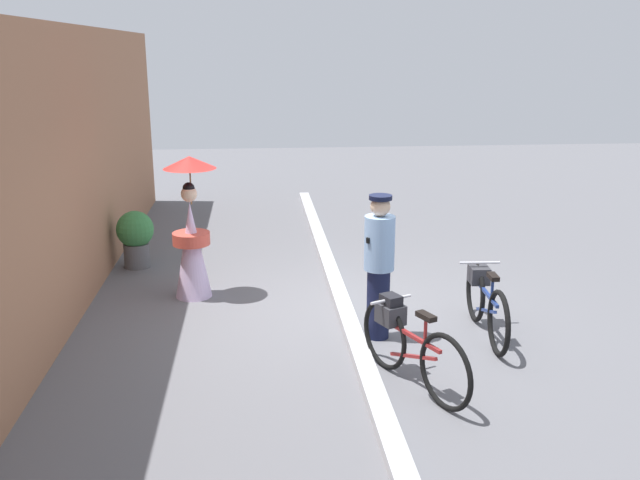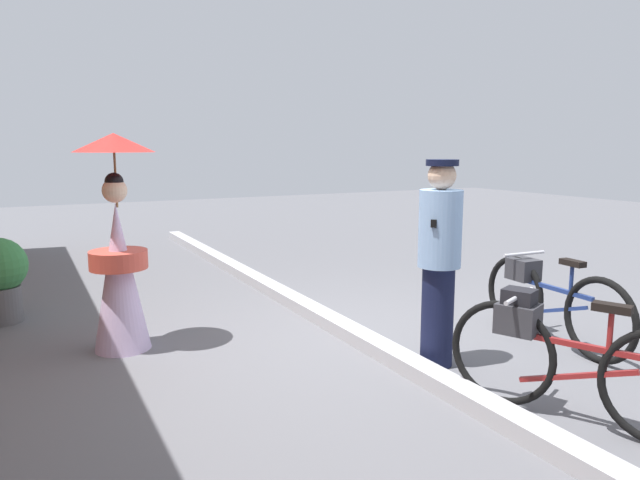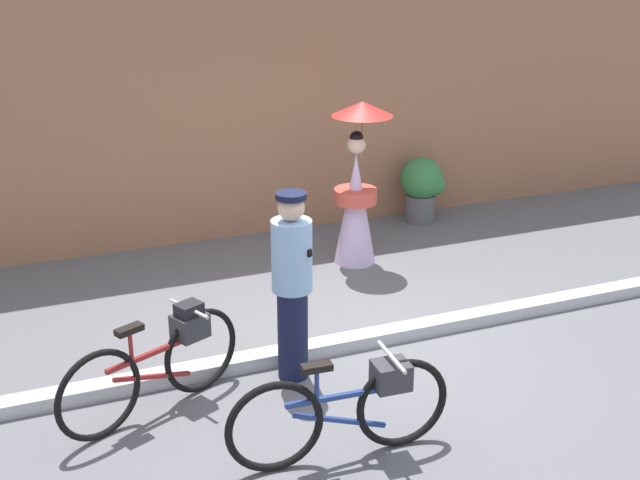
{
  "view_description": "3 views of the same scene",
  "coord_description": "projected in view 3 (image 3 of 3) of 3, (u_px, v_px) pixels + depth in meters",
  "views": [
    {
      "loc": [
        -7.95,
        1.07,
        3.2
      ],
      "look_at": [
        0.58,
        0.25,
        0.81
      ],
      "focal_mm": 38.69,
      "sensor_mm": 36.0,
      "label": 1
    },
    {
      "loc": [
        -4.27,
        2.64,
        1.76
      ],
      "look_at": [
        -0.25,
        0.55,
        1.03
      ],
      "focal_mm": 32.46,
      "sensor_mm": 36.0,
      "label": 2
    },
    {
      "loc": [
        -2.85,
        -6.23,
        3.65
      ],
      "look_at": [
        -0.07,
        0.67,
        0.83
      ],
      "focal_mm": 46.51,
      "sensor_mm": 36.0,
      "label": 3
    }
  ],
  "objects": [
    {
      "name": "bicycle_near_officer",
      "position": [
        160.0,
        360.0,
        6.56
      ],
      "size": [
        1.57,
        0.75,
        0.83
      ],
      "color": "black",
      "rests_on": "ground_plane"
    },
    {
      "name": "sidewalk_curb",
      "position": [
        354.0,
        341.0,
        7.67
      ],
      "size": [
        14.0,
        0.2,
        0.12
      ],
      "primitive_type": "cube",
      "color": "#B2B2B7",
      "rests_on": "ground_plane"
    },
    {
      "name": "potted_plant_by_door",
      "position": [
        423.0,
        185.0,
        10.79
      ],
      "size": [
        0.57,
        0.55,
        0.87
      ],
      "color": "#59595B",
      "rests_on": "ground_plane"
    },
    {
      "name": "person_officer",
      "position": [
        292.0,
        282.0,
        6.88
      ],
      "size": [
        0.34,
        0.34,
        1.67
      ],
      "color": "#141938",
      "rests_on": "ground_plane"
    },
    {
      "name": "person_with_parasol",
      "position": [
        357.0,
        188.0,
        9.35
      ],
      "size": [
        0.68,
        0.68,
        1.88
      ],
      "color": "silver",
      "rests_on": "ground_plane"
    },
    {
      "name": "ground_plane",
      "position": [
        354.0,
        347.0,
        7.69
      ],
      "size": [
        30.0,
        30.0,
        0.0
      ],
      "primitive_type": "plane",
      "color": "slate"
    },
    {
      "name": "building_wall",
      "position": [
        241.0,
        94.0,
        10.06
      ],
      "size": [
        14.0,
        0.4,
        3.49
      ],
      "primitive_type": "cube",
      "color": "#9E6B4C",
      "rests_on": "ground_plane"
    },
    {
      "name": "bicycle_far_side",
      "position": [
        348.0,
        407.0,
        5.96
      ],
      "size": [
        1.7,
        0.48,
        0.81
      ],
      "color": "black",
      "rests_on": "ground_plane"
    }
  ]
}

